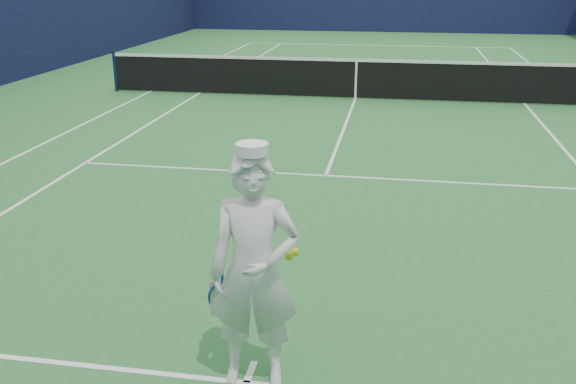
% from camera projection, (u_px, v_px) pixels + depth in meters
% --- Properties ---
extents(ground, '(80.00, 80.00, 0.00)m').
position_uv_depth(ground, '(355.00, 99.00, 16.18)').
color(ground, '#296D31').
rests_on(ground, ground).
extents(court_markings, '(11.03, 23.83, 0.01)m').
position_uv_depth(court_markings, '(355.00, 99.00, 16.18)').
color(court_markings, white).
rests_on(court_markings, ground).
extents(windscreen_fence, '(20.12, 36.12, 4.00)m').
position_uv_depth(windscreen_fence, '(358.00, 17.00, 15.52)').
color(windscreen_fence, '#0F1337').
rests_on(windscreen_fence, ground).
extents(tennis_net, '(12.88, 0.09, 1.07)m').
position_uv_depth(tennis_net, '(356.00, 77.00, 16.00)').
color(tennis_net, '#141E4C').
rests_on(tennis_net, ground).
extents(tennis_player, '(0.82, 0.53, 1.97)m').
position_uv_depth(tennis_player, '(254.00, 271.00, 4.88)').
color(tennis_player, silver).
rests_on(tennis_player, ground).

